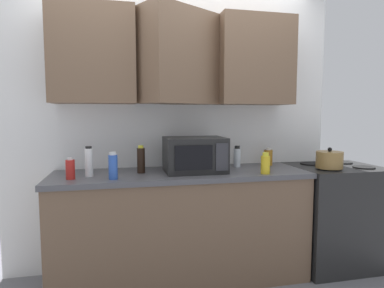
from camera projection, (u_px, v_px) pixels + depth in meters
wall_back_with_cabinets at (176, 90)px, 2.78m from camera, size 2.92×0.61×2.60m
counter_run at (182, 225)px, 2.66m from camera, size 2.05×0.63×0.90m
stove_range at (334, 215)px, 2.95m from camera, size 0.76×0.64×0.91m
kettle at (329, 160)px, 2.72m from camera, size 0.22×0.22×0.18m
microwave at (195, 155)px, 2.61m from camera, size 0.48×0.37×0.28m
bottle_clear_tall at (237, 157)px, 2.85m from camera, size 0.06×0.06×0.19m
bottle_soy_dark at (141, 160)px, 2.56m from camera, size 0.06×0.06×0.22m
bottle_yellow_mustard at (265, 164)px, 2.53m from camera, size 0.07×0.07×0.17m
bottle_red_sauce at (70, 169)px, 2.32m from camera, size 0.06×0.06×0.16m
bottle_blue_cleaner at (113, 166)px, 2.32m from camera, size 0.06×0.06×0.20m
bottle_white_jar at (89, 162)px, 2.42m from camera, size 0.06×0.06×0.23m
bottle_amber_vinegar at (268, 157)px, 2.95m from camera, size 0.08×0.08×0.16m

